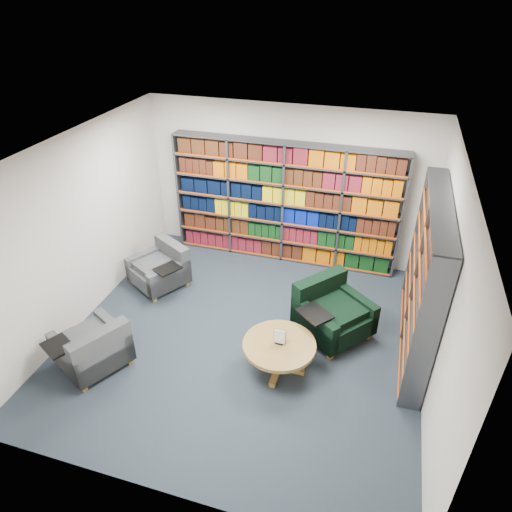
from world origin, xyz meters
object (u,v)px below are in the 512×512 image
(chair_teal_left, at_px, (162,269))
(coffee_table, at_px, (279,349))
(chair_teal_front, at_px, (94,350))
(chair_green_right, at_px, (330,313))

(chair_teal_left, height_order, coffee_table, chair_teal_left)
(coffee_table, bearing_deg, chair_teal_left, 149.96)
(chair_teal_front, bearing_deg, chair_teal_left, 90.78)
(chair_teal_front, bearing_deg, chair_green_right, 29.71)
(chair_teal_left, bearing_deg, coffee_table, -30.04)
(chair_green_right, height_order, coffee_table, chair_green_right)
(chair_green_right, bearing_deg, chair_teal_front, -150.29)
(chair_teal_left, distance_m, coffee_table, 2.77)
(chair_teal_left, relative_size, chair_teal_front, 0.98)
(chair_teal_left, relative_size, chair_green_right, 0.86)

